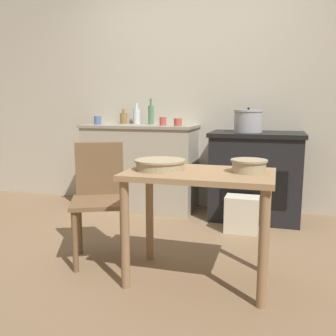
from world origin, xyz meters
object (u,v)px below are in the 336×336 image
at_px(chair, 100,197).
at_px(stock_pot, 248,121).
at_px(bottle_far_left, 124,118).
at_px(cup_center_left, 178,122).
at_px(bottle_left, 137,116).
at_px(cup_center_right, 163,121).
at_px(work_table, 199,192).
at_px(mixing_bowl_small, 249,165).
at_px(mixing_bowl_large, 160,164).
at_px(cup_center, 98,120).
at_px(flour_sack, 242,214).
at_px(stove, 256,175).
at_px(bottle_mid_left, 151,114).

bearing_deg(chair, stock_pot, 30.01).
distance_m(bottle_far_left, cup_center_left, 0.78).
bearing_deg(bottle_left, cup_center_right, -31.27).
height_order(work_table, mixing_bowl_small, mixing_bowl_small).
relative_size(work_table, mixing_bowl_small, 4.07).
xyz_separation_m(mixing_bowl_small, bottle_left, (-1.38, 1.65, 0.25)).
xyz_separation_m(mixing_bowl_large, cup_center, (-1.18, 1.47, 0.21)).
relative_size(flour_sack, mixing_bowl_small, 1.44).
relative_size(work_table, chair, 1.07).
bearing_deg(stock_pot, stove, 17.64).
height_order(bottle_mid_left, cup_center_left, bottle_mid_left).
relative_size(cup_center_left, cup_center, 0.88).
distance_m(bottle_far_left, cup_center_right, 0.59).
xyz_separation_m(work_table, mixing_bowl_small, (0.30, 0.06, 0.18)).
bearing_deg(cup_center, bottle_far_left, 50.64).
bearing_deg(work_table, flour_sack, 79.98).
height_order(mixing_bowl_large, bottle_far_left, bottle_far_left).
bearing_deg(bottle_far_left, cup_center, -129.36).
bearing_deg(cup_center_left, bottle_mid_left, 147.27).
xyz_separation_m(flour_sack, mixing_bowl_large, (-0.44, -1.06, 0.60)).
height_order(stock_pot, cup_center, stock_pot).
height_order(cup_center_left, cup_center_right, cup_center_right).
relative_size(work_table, mixing_bowl_large, 2.80).
distance_m(bottle_left, cup_center, 0.44).
bearing_deg(bottle_mid_left, flour_sack, -29.44).
xyz_separation_m(mixing_bowl_large, mixing_bowl_small, (0.56, 0.06, 0.01)).
bearing_deg(bottle_left, work_table, -57.80).
distance_m(stove, bottle_left, 1.48).
distance_m(chair, mixing_bowl_large, 0.62).
xyz_separation_m(stock_pot, bottle_mid_left, (-1.07, 0.16, 0.05)).
height_order(chair, cup_center_left, cup_center_left).
distance_m(stock_pot, cup_center_left, 0.70).
relative_size(bottle_left, cup_center_right, 2.68).
bearing_deg(flour_sack, work_table, -100.02).
bearing_deg(cup_center_right, cup_center_left, -18.50).
bearing_deg(work_table, chair, 168.59).
xyz_separation_m(stove, bottle_far_left, (-1.51, 0.19, 0.56)).
height_order(stock_pot, bottle_far_left, stock_pot).
bearing_deg(mixing_bowl_large, chair, 162.64).
bearing_deg(stove, flour_sack, -100.35).
bearing_deg(chair, flour_sack, 18.50).
distance_m(chair, bottle_mid_left, 1.60).
height_order(stock_pot, mixing_bowl_small, stock_pot).
distance_m(work_table, mixing_bowl_small, 0.36).
xyz_separation_m(mixing_bowl_large, bottle_far_left, (-0.98, 1.72, 0.23)).
xyz_separation_m(bottle_far_left, cup_center, (-0.20, -0.25, -0.02)).
xyz_separation_m(stock_pot, cup_center_right, (-0.88, -0.02, -0.01)).
bearing_deg(cup_center_right, mixing_bowl_small, -54.92).
bearing_deg(bottle_mid_left, stock_pot, -8.69).
height_order(cup_center_left, cup_center, cup_center).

